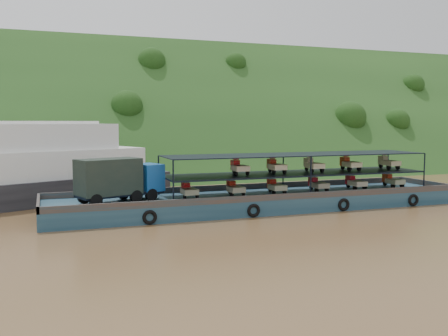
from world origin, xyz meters
name	(u,v)px	position (x,y,z in m)	size (l,w,h in m)	color
ground	(258,208)	(0.00, 0.00, 0.00)	(160.00, 160.00, 0.00)	brown
hillside	(163,170)	(0.00, 36.00, 0.00)	(140.00, 28.00, 28.00)	#183513
cargo_barge	(249,196)	(-0.98, -0.42, 1.12)	(35.00, 7.18, 4.55)	#133245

